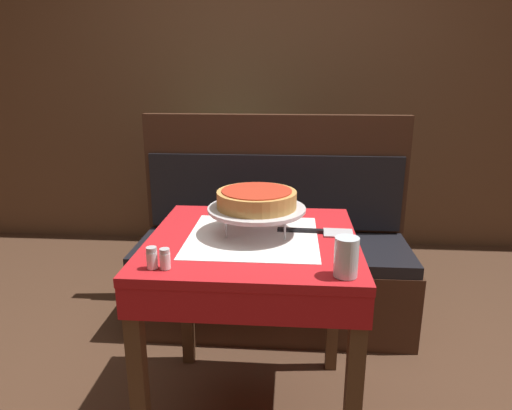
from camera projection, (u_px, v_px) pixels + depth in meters
dining_table_front at (253, 262)px, 1.64m from camera, size 0.73×0.73×0.76m
dining_table_rear at (224, 176)px, 3.09m from camera, size 0.64×0.64×0.76m
booth_bench at (272, 265)px, 2.46m from camera, size 1.44×0.54×1.10m
back_wall_panel at (275, 88)px, 3.38m from camera, size 6.00×0.04×2.40m
pizza_pan_stand at (257, 210)px, 1.62m from camera, size 0.35×0.35×0.10m
deep_dish_pizza at (257, 199)px, 1.61m from camera, size 0.28×0.28×0.06m
pizza_server at (319, 232)px, 1.65m from camera, size 0.27×0.09×0.01m
water_glass_near at (346, 257)px, 1.28m from camera, size 0.07×0.07×0.12m
salt_shaker at (152, 258)px, 1.34m from camera, size 0.03×0.03×0.07m
pepper_shaker at (165, 259)px, 1.34m from camera, size 0.03×0.03×0.06m
condiment_caddy at (223, 150)px, 3.08m from camera, size 0.12×0.12×0.16m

